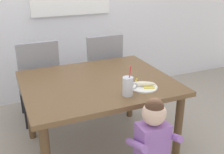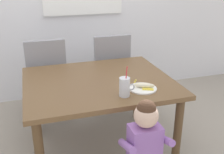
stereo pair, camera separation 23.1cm
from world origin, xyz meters
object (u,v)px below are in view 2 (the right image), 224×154
at_px(dining_table, 99,89).
at_px(snack_plate, 143,88).
at_px(dining_chair_right, 110,68).
at_px(milk_cup, 125,88).
at_px(toddler_standing, 145,140).
at_px(dining_chair_left, 47,74).
at_px(peeled_banana, 144,86).

xyz_separation_m(dining_table, snack_plate, (0.30, -0.30, 0.10)).
bearing_deg(dining_chair_right, milk_cup, 79.07).
distance_m(toddler_standing, milk_cup, 0.43).
height_order(milk_cup, snack_plate, milk_cup).
bearing_deg(snack_plate, toddler_standing, -110.23).
bearing_deg(snack_plate, milk_cup, -158.31).
relative_size(dining_table, snack_plate, 5.63).
distance_m(dining_chair_right, snack_plate, 1.06).
relative_size(dining_table, dining_chair_left, 1.35).
distance_m(dining_chair_right, peeled_banana, 1.07).
xyz_separation_m(dining_chair_left, milk_cup, (0.52, -1.13, 0.25)).
bearing_deg(snack_plate, peeled_banana, -6.19).
relative_size(dining_chair_left, toddler_standing, 1.15).
distance_m(dining_chair_right, toddler_standing, 1.46).
bearing_deg(peeled_banana, dining_chair_right, 89.07).
height_order(toddler_standing, snack_plate, toddler_standing).
xyz_separation_m(milk_cup, peeled_banana, (0.20, 0.07, -0.04)).
distance_m(toddler_standing, peeled_banana, 0.49).
height_order(dining_table, dining_chair_right, dining_chair_right).
bearing_deg(dining_chair_left, peeled_banana, 124.18).
bearing_deg(milk_cup, dining_table, 107.11).
relative_size(dining_table, peeled_banana, 7.47).
relative_size(snack_plate, peeled_banana, 1.33).
distance_m(dining_table, snack_plate, 0.43).
distance_m(dining_chair_left, dining_chair_right, 0.73).
relative_size(toddler_standing, snack_plate, 3.64).
bearing_deg(milk_cup, peeled_banana, 19.87).
height_order(snack_plate, peeled_banana, peeled_banana).
bearing_deg(dining_chair_left, snack_plate, 123.69).
bearing_deg(snack_plate, dining_table, 135.22).
relative_size(dining_chair_right, peeled_banana, 5.54).
bearing_deg(dining_table, dining_chair_right, 66.22).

